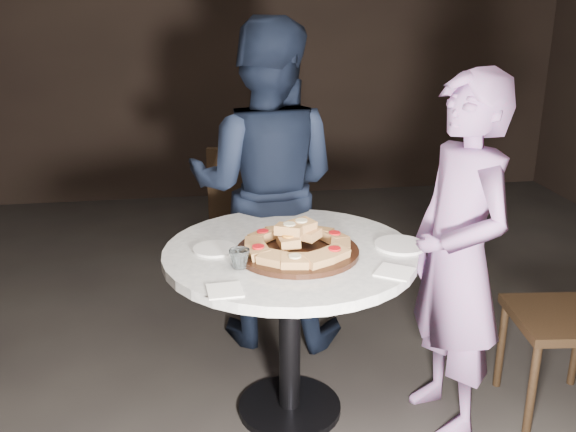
{
  "coord_description": "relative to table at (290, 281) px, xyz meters",
  "views": [
    {
      "loc": [
        -0.45,
        -2.38,
        1.82
      ],
      "look_at": [
        -0.07,
        0.14,
        0.93
      ],
      "focal_mm": 40.0,
      "sensor_mm": 36.0,
      "label": 1
    }
  ],
  "objects": [
    {
      "name": "table",
      "position": [
        0.0,
        0.0,
        0.0
      ],
      "size": [
        1.18,
        1.18,
        0.8
      ],
      "rotation": [
        0.0,
        0.0,
        -0.11
      ],
      "color": "black",
      "rests_on": "ground"
    },
    {
      "name": "plate_left",
      "position": [
        -0.31,
        0.04,
        0.15
      ],
      "size": [
        0.22,
        0.22,
        0.01
      ],
      "primitive_type": "cylinder",
      "rotation": [
        0.0,
        0.0,
        0.26
      ],
      "color": "white",
      "rests_on": "table"
    },
    {
      "name": "diner_teal",
      "position": [
        0.68,
        -0.16,
        0.13
      ],
      "size": [
        0.45,
        0.62,
        1.56
      ],
      "primitive_type": "imported",
      "rotation": [
        0.0,
        0.0,
        -1.43
      ],
      "color": "slate",
      "rests_on": "ground"
    },
    {
      "name": "water_glass",
      "position": [
        -0.22,
        -0.17,
        0.19
      ],
      "size": [
        0.1,
        0.1,
        0.08
      ],
      "primitive_type": "imported",
      "rotation": [
        0.0,
        0.0,
        0.21
      ],
      "color": "silver",
      "rests_on": "table"
    },
    {
      "name": "floor",
      "position": [
        0.07,
        -0.09,
        -0.65
      ],
      "size": [
        7.0,
        7.0,
        0.0
      ],
      "primitive_type": "plane",
      "color": "black",
      "rests_on": "ground"
    },
    {
      "name": "focaccia_pile",
      "position": [
        0.02,
        -0.06,
        0.21
      ],
      "size": [
        0.45,
        0.45,
        0.12
      ],
      "rotation": [
        0.0,
        0.0,
        0.3
      ],
      "color": "#AE7843",
      "rests_on": "serving_board"
    },
    {
      "name": "plate_right",
      "position": [
        0.47,
        -0.04,
        0.16
      ],
      "size": [
        0.29,
        0.29,
        0.01
      ],
      "primitive_type": "cylinder",
      "rotation": [
        0.0,
        0.0,
        -0.41
      ],
      "color": "white",
      "rests_on": "table"
    },
    {
      "name": "diner_navy",
      "position": [
        -0.02,
        0.73,
        0.21
      ],
      "size": [
        0.99,
        0.86,
        1.73
      ],
      "primitive_type": "imported",
      "rotation": [
        0.0,
        0.0,
        2.86
      ],
      "color": "black",
      "rests_on": "ground"
    },
    {
      "name": "chair_far",
      "position": [
        -0.05,
        1.21,
        -0.08
      ],
      "size": [
        0.58,
        0.59,
        0.98
      ],
      "rotation": [
        0.0,
        0.0,
        2.85
      ],
      "color": "black",
      "rests_on": "ground"
    },
    {
      "name": "serving_board",
      "position": [
        0.02,
        -0.06,
        0.16
      ],
      "size": [
        0.52,
        0.52,
        0.02
      ],
      "primitive_type": "cylinder",
      "rotation": [
        0.0,
        0.0,
        0.01
      ],
      "color": "black",
      "rests_on": "table"
    },
    {
      "name": "napkin_near",
      "position": [
        -0.29,
        -0.37,
        0.15
      ],
      "size": [
        0.13,
        0.13,
        0.01
      ],
      "primitive_type": "cube",
      "rotation": [
        0.0,
        0.0,
        0.07
      ],
      "color": "white",
      "rests_on": "table"
    },
    {
      "name": "napkin_far",
      "position": [
        0.36,
        -0.3,
        0.15
      ],
      "size": [
        0.18,
        0.18,
        0.01
      ],
      "primitive_type": "cube",
      "rotation": [
        0.0,
        0.0,
        -0.6
      ],
      "color": "white",
      "rests_on": "table"
    }
  ]
}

